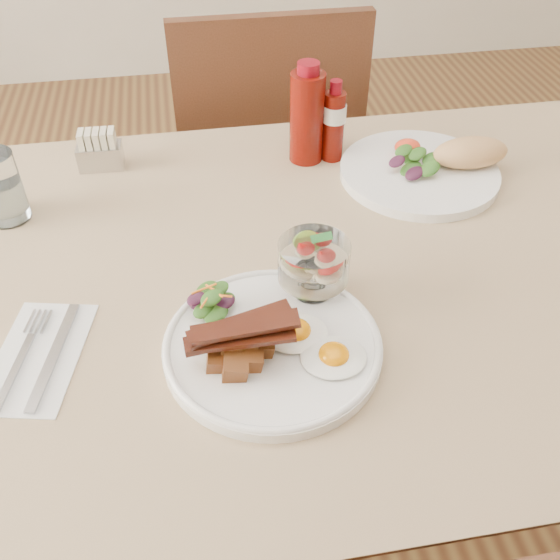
{
  "coord_description": "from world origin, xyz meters",
  "views": [
    {
      "loc": [
        -0.19,
        -0.7,
        1.35
      ],
      "look_at": [
        -0.09,
        -0.1,
        0.82
      ],
      "focal_mm": 40.0,
      "sensor_mm": 36.0,
      "label": 1
    }
  ],
  "objects": [
    {
      "name": "main_plate",
      "position": [
        -0.11,
        -0.16,
        0.76
      ],
      "size": [
        0.28,
        0.28,
        0.02
      ],
      "primitive_type": "cylinder",
      "color": "white",
      "rests_on": "table"
    },
    {
      "name": "ketchup_bottle",
      "position": [
        0.02,
        0.3,
        0.84
      ],
      "size": [
        0.07,
        0.07,
        0.18
      ],
      "rotation": [
        0.0,
        0.0,
        0.22
      ],
      "color": "#580B05",
      "rests_on": "table"
    },
    {
      "name": "fruit_cup",
      "position": [
        -0.04,
        -0.08,
        0.82
      ],
      "size": [
        0.1,
        0.1,
        0.1
      ],
      "rotation": [
        0.0,
        0.0,
        -0.37
      ],
      "color": "white",
      "rests_on": "main_plate"
    },
    {
      "name": "bacon_potato_pile",
      "position": [
        -0.16,
        -0.19,
        0.8
      ],
      "size": [
        0.14,
        0.08,
        0.06
      ],
      "rotation": [
        0.0,
        0.0,
        -0.4
      ],
      "color": "brown",
      "rests_on": "main_plate"
    },
    {
      "name": "chair_far",
      "position": [
        0.0,
        0.66,
        0.52
      ],
      "size": [
        0.42,
        0.42,
        0.93
      ],
      "color": "#532C1A",
      "rests_on": "ground"
    },
    {
      "name": "side_salad",
      "position": [
        -0.18,
        -0.09,
        0.78
      ],
      "size": [
        0.07,
        0.06,
        0.04
      ],
      "rotation": [
        0.0,
        0.0,
        -0.05
      ],
      "color": "#225115",
      "rests_on": "main_plate"
    },
    {
      "name": "hot_sauce_bottle",
      "position": [
        0.07,
        0.29,
        0.82
      ],
      "size": [
        0.05,
        0.05,
        0.15
      ],
      "rotation": [
        0.0,
        0.0,
        0.07
      ],
      "color": "#580B05",
      "rests_on": "table"
    },
    {
      "name": "napkin_cutlery",
      "position": [
        -0.41,
        -0.12,
        0.75
      ],
      "size": [
        0.14,
        0.21,
        0.01
      ],
      "rotation": [
        0.0,
        0.0,
        -0.22
      ],
      "color": "white",
      "rests_on": "table"
    },
    {
      "name": "water_glass",
      "position": [
        -0.49,
        0.2,
        0.8
      ],
      "size": [
        0.07,
        0.07,
        0.12
      ],
      "color": "white",
      "rests_on": "table"
    },
    {
      "name": "sugar_caddy",
      "position": [
        -0.35,
        0.33,
        0.78
      ],
      "size": [
        0.08,
        0.05,
        0.07
      ],
      "rotation": [
        0.0,
        0.0,
        -0.04
      ],
      "color": "#B4B4B9",
      "rests_on": "table"
    },
    {
      "name": "table",
      "position": [
        0.0,
        0.0,
        0.66
      ],
      "size": [
        1.33,
        0.88,
        0.75
      ],
      "color": "#532C1A",
      "rests_on": "ground"
    },
    {
      "name": "fried_eggs",
      "position": [
        -0.06,
        -0.18,
        0.77
      ],
      "size": [
        0.14,
        0.14,
        0.02
      ],
      "rotation": [
        0.0,
        0.0,
        -0.27
      ],
      "color": "white",
      "rests_on": "main_plate"
    },
    {
      "name": "second_plate",
      "position": [
        0.23,
        0.2,
        0.77
      ],
      "size": [
        0.31,
        0.28,
        0.07
      ],
      "rotation": [
        0.0,
        0.0,
        0.42
      ],
      "color": "white",
      "rests_on": "table"
    }
  ]
}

